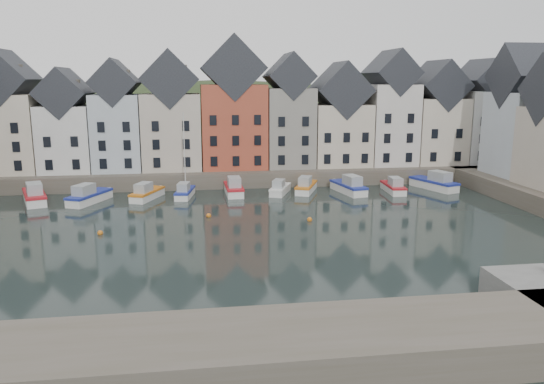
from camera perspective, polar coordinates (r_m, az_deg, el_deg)
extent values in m
plane|color=black|center=(47.70, -1.76, -4.94)|extent=(260.00, 260.00, 0.00)
cube|color=#4F493C|center=(76.63, -4.26, 2.23)|extent=(90.00, 16.00, 2.00)
cube|color=#4F493C|center=(27.13, -18.55, -16.95)|extent=(50.00, 6.00, 2.00)
ellipsoid|color=#242E17|center=(106.37, -5.07, -5.56)|extent=(153.60, 70.40, 64.00)
sphere|color=#1E3316|center=(96.87, -13.55, 8.54)|extent=(5.77, 5.77, 5.77)
sphere|color=#1E3316|center=(110.40, 7.69, 8.83)|extent=(5.27, 5.27, 5.27)
sphere|color=#1E3316|center=(106.33, 12.30, 8.43)|extent=(5.07, 5.07, 5.07)
sphere|color=#1E3316|center=(102.58, 2.77, 8.53)|extent=(5.01, 5.01, 5.01)
sphere|color=#1E3316|center=(107.34, -26.01, 6.84)|extent=(3.94, 3.94, 3.94)
sphere|color=#1E3316|center=(110.91, 9.50, 8.75)|extent=(5.21, 5.21, 5.21)
sphere|color=#1E3316|center=(104.40, -4.31, 8.85)|extent=(5.45, 5.45, 5.45)
sphere|color=#1E3316|center=(103.22, 16.56, 7.74)|extent=(4.49, 4.49, 4.49)
cube|color=beige|center=(77.56, -26.37, 5.65)|extent=(7.67, 8.00, 10.07)
cube|color=black|center=(77.26, -26.85, 10.76)|extent=(7.67, 8.16, 7.67)
cube|color=silver|center=(75.68, -21.07, 5.41)|extent=(6.56, 8.00, 8.61)
cube|color=black|center=(75.32, -21.41, 9.89)|extent=(6.56, 8.16, 6.56)
cube|color=#AFBAC2|center=(74.42, -16.18, 6.18)|extent=(6.20, 8.00, 10.02)
cube|color=black|center=(74.11, -16.48, 11.22)|extent=(6.20, 8.16, 6.20)
cube|color=#B9AD9C|center=(73.77, -10.69, 6.42)|extent=(7.70, 8.00, 10.08)
cube|color=black|center=(73.46, -10.90, 11.82)|extent=(7.70, 8.16, 7.70)
cube|color=#A6452F|center=(73.82, -4.18, 7.07)|extent=(8.69, 8.00, 11.28)
cube|color=black|center=(73.58, -4.27, 13.12)|extent=(8.69, 8.16, 8.69)
cube|color=gray|center=(74.76, 1.77, 6.96)|extent=(6.43, 8.00, 10.78)
cube|color=black|center=(74.49, 1.81, 12.32)|extent=(6.43, 8.16, 6.43)
cube|color=beige|center=(76.45, 7.20, 6.14)|extent=(7.88, 8.00, 8.56)
cube|color=black|center=(76.09, 7.32, 10.82)|extent=(7.88, 8.16, 7.88)
cube|color=silver|center=(78.58, 12.43, 7.11)|extent=(6.50, 8.00, 11.27)
cube|color=black|center=(78.34, 12.68, 12.39)|extent=(6.50, 8.16, 6.50)
cube|color=beige|center=(81.37, 17.07, 6.33)|extent=(7.23, 8.00, 9.32)
cube|color=black|center=(81.06, 17.35, 10.87)|extent=(7.23, 8.16, 7.23)
cube|color=silver|center=(84.46, 21.33, 6.57)|extent=(6.18, 8.00, 10.32)
cube|color=black|center=(84.19, 21.68, 11.10)|extent=(6.18, 8.16, 6.18)
cube|color=#AFBAC2|center=(74.32, 25.54, 5.63)|extent=(7.47, 8.00, 10.38)
cube|color=black|center=(74.03, 26.04, 11.14)|extent=(7.62, 8.00, 8.00)
sphere|color=#C86A17|center=(55.11, -6.83, -2.54)|extent=(0.50, 0.50, 0.50)
sphere|color=#C86A17|center=(53.34, 4.07, -2.97)|extent=(0.50, 0.50, 0.50)
sphere|color=#C86A17|center=(51.07, -18.00, -4.22)|extent=(0.50, 0.50, 0.50)
cube|color=silver|center=(67.05, -24.17, -0.70)|extent=(4.26, 7.17, 1.26)
cube|color=#AC1821|center=(66.92, -24.22, -0.13)|extent=(4.41, 7.34, 0.29)
cube|color=#92989A|center=(65.78, -24.21, 0.29)|extent=(2.44, 3.13, 1.38)
cube|color=silver|center=(64.68, -19.00, -0.75)|extent=(4.41, 6.67, 1.18)
cube|color=navy|center=(64.55, -19.04, -0.19)|extent=(4.57, 6.83, 0.27)
cube|color=#92989A|center=(63.66, -19.58, 0.20)|extent=(2.43, 2.97, 1.29)
cube|color=silver|center=(64.76, -13.25, -0.43)|extent=(3.79, 6.07, 1.07)
cube|color=#C86A17|center=(64.65, -13.28, 0.07)|extent=(3.92, 6.22, 0.24)
cube|color=#92989A|center=(63.77, -13.65, 0.43)|extent=(2.13, 2.67, 1.17)
cube|color=silver|center=(64.97, -9.33, -0.26)|extent=(2.44, 5.49, 0.97)
cube|color=navy|center=(64.86, -9.35, 0.20)|extent=(2.54, 5.61, 0.22)
cube|color=#92989A|center=(63.99, -9.50, 0.52)|extent=(1.57, 2.29, 1.06)
cylinder|color=silver|center=(64.63, -9.40, 4.17)|extent=(0.12, 0.12, 9.72)
cube|color=silver|center=(66.03, -4.15, 0.12)|extent=(2.07, 6.43, 1.17)
cube|color=#AC1821|center=(65.90, -4.16, 0.66)|extent=(2.18, 6.56, 0.27)
cube|color=#92989A|center=(64.84, -4.09, 1.05)|extent=(1.55, 2.59, 1.28)
cube|color=silver|center=(66.09, 0.88, 0.10)|extent=(3.41, 5.46, 0.96)
cube|color=silver|center=(65.99, 0.88, 0.55)|extent=(3.53, 5.59, 0.22)
cube|color=#92989A|center=(65.13, 0.73, 0.87)|extent=(1.92, 2.40, 1.05)
cube|color=silver|center=(67.24, 3.70, 0.31)|extent=(3.83, 6.07, 1.07)
cube|color=#C86A17|center=(67.12, 3.71, 0.80)|extent=(3.96, 6.21, 0.24)
cube|color=#92989A|center=(66.16, 3.57, 1.15)|extent=(2.14, 2.68, 1.17)
cube|color=silver|center=(67.29, 8.20, 0.26)|extent=(3.20, 6.82, 1.20)
cube|color=navy|center=(67.16, 8.22, 0.81)|extent=(3.33, 6.97, 0.27)
cube|color=#92989A|center=(66.18, 8.63, 1.21)|extent=(2.01, 2.87, 1.31)
cube|color=silver|center=(68.67, 12.88, 0.27)|extent=(2.06, 5.77, 1.04)
cube|color=#AC1821|center=(68.56, 12.91, 0.73)|extent=(2.16, 5.89, 0.24)
cube|color=#92989A|center=(67.66, 13.14, 1.07)|extent=(1.47, 2.35, 1.13)
cube|color=silver|center=(71.97, 16.97, 0.63)|extent=(4.29, 7.18, 1.26)
cube|color=navy|center=(71.85, 17.01, 1.17)|extent=(4.44, 7.35, 0.29)
cube|color=#92989A|center=(71.02, 17.62, 1.58)|extent=(2.45, 3.14, 1.38)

